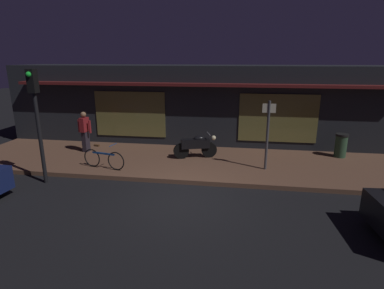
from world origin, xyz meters
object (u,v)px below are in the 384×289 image
object	(u,v)px
person_photographer	(85,131)
bicycle_parked	(104,159)
sign_post	(268,131)
traffic_light_pole	(36,107)
trash_bin	(341,145)
motorcycle	(196,146)

from	to	relation	value
person_photographer	bicycle_parked	bearing A→B (deg)	-49.00
sign_post	traffic_light_pole	size ratio (longest dim) A/B	0.67
trash_bin	motorcycle	bearing A→B (deg)	-170.04
motorcycle	traffic_light_pole	size ratio (longest dim) A/B	0.46
bicycle_parked	traffic_light_pole	distance (m)	2.74
trash_bin	traffic_light_pole	world-z (taller)	traffic_light_pole
person_photographer	traffic_light_pole	size ratio (longest dim) A/B	0.46
trash_bin	sign_post	bearing A→B (deg)	-147.99
motorcycle	bicycle_parked	distance (m)	3.48
bicycle_parked	trash_bin	world-z (taller)	trash_bin
person_photographer	motorcycle	bearing A→B (deg)	-1.96
bicycle_parked	person_photographer	world-z (taller)	person_photographer
person_photographer	traffic_light_pole	distance (m)	3.35
sign_post	trash_bin	bearing A→B (deg)	32.01
bicycle_parked	sign_post	xyz separation A→B (m)	(5.61, 0.79, 1.00)
motorcycle	bicycle_parked	size ratio (longest dim) A/B	1.02
motorcycle	sign_post	world-z (taller)	sign_post
trash_bin	traffic_light_pole	xyz separation A→B (m)	(-10.12, -3.84, 1.86)
trash_bin	traffic_light_pole	bearing A→B (deg)	-159.20
motorcycle	sign_post	size ratio (longest dim) A/B	0.69
motorcycle	bicycle_parked	xyz separation A→B (m)	(-3.04, -1.69, -0.14)
person_photographer	traffic_light_pole	bearing A→B (deg)	-87.89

